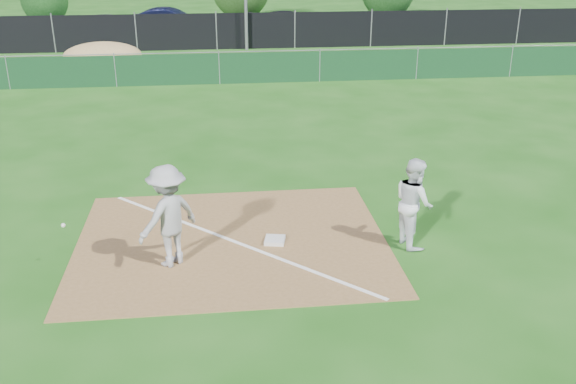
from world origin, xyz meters
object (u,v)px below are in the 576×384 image
object	(u,v)px
car_right	(292,24)
runner	(414,202)
play_at_first	(168,216)
car_left	(110,25)
car_mid	(170,21)
first_base	(275,240)

from	to	relation	value
car_right	runner	bearing A→B (deg)	165.79
car_right	play_at_first	bearing A→B (deg)	156.11
car_left	runner	bearing A→B (deg)	-175.19
car_right	car_mid	bearing A→B (deg)	65.20
play_at_first	car_mid	bearing A→B (deg)	93.06
car_mid	car_right	bearing A→B (deg)	-94.19
first_base	car_mid	bearing A→B (deg)	97.17
car_left	car_right	size ratio (longest dim) A/B	0.83
play_at_first	car_mid	world-z (taller)	play_at_first
runner	car_mid	xyz separation A→B (m)	(-6.08, 27.81, -0.12)
car_left	car_mid	size ratio (longest dim) A/B	0.89
car_right	car_left	bearing A→B (deg)	73.48
first_base	play_at_first	xyz separation A→B (m)	(-1.95, -0.64, 0.90)
play_at_first	car_mid	xyz separation A→B (m)	(-1.50, 28.12, -0.21)
runner	play_at_first	bearing A→B (deg)	85.42
car_mid	car_right	size ratio (longest dim) A/B	0.93
car_mid	car_right	distance (m)	7.09
first_base	car_right	world-z (taller)	car_right
play_at_first	car_mid	distance (m)	28.16
play_at_first	car_left	world-z (taller)	play_at_first
car_left	first_base	bearing A→B (deg)	179.87
car_left	car_mid	world-z (taller)	car_mid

